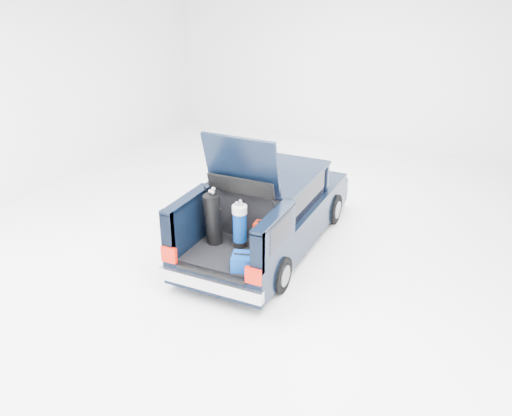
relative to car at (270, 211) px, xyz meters
The scene contains 6 objects.
ground 0.68m from the car, 90.00° to the right, with size 14.00×14.00×0.00m, color white.
car is the anchor object (origin of this frame).
red_suitcase 1.45m from the car, 69.84° to the right, with size 0.35×0.25×0.55m.
black_golf_bag 1.52m from the car, 105.95° to the right, with size 0.37×0.40×0.99m.
blue_golf_bag 1.36m from the car, 88.13° to the right, with size 0.30×0.30×0.83m.
blue_duffel 2.00m from the car, 75.55° to the right, with size 0.59×0.47×0.27m.
Camera 1 is at (3.67, -8.30, 4.96)m, focal length 38.00 mm.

